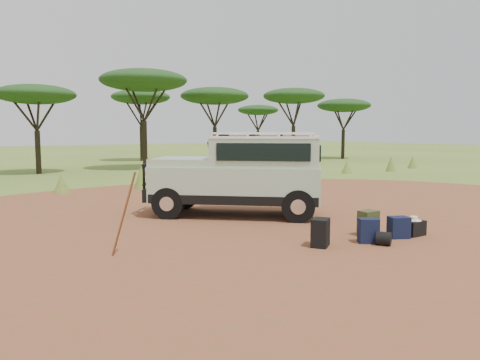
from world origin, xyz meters
TOP-DOWN VIEW (x-y plane):
  - ground at (0.00, 0.00)m, footprint 140.00×140.00m
  - dirt_clearing at (0.00, 0.00)m, footprint 23.00×23.00m
  - grass_fringe at (0.12, 8.67)m, footprint 36.60×1.60m
  - acacia_treeline at (0.75, 19.81)m, footprint 46.70×13.20m
  - safari_vehicle at (-0.03, 1.62)m, footprint 4.67×4.51m
  - walking_staff at (-4.25, -0.64)m, footprint 0.42×0.36m
  - backpack_black at (-0.75, -2.18)m, footprint 0.52×0.49m
  - backpack_navy at (0.30, -2.51)m, footprint 0.49×0.45m
  - backpack_olive at (0.81, -2.07)m, footprint 0.41×0.30m
  - duffel_navy at (1.21, -2.57)m, footprint 0.51×0.47m
  - hard_case at (1.68, -2.61)m, footprint 0.49×0.35m
  - stuff_sack at (0.40, -2.82)m, footprint 0.39×0.39m
  - safari_hat at (1.68, -2.61)m, footprint 0.33×0.33m

SIDE VIEW (x-z plane):
  - ground at x=0.00m, z-range 0.00..0.00m
  - dirt_clearing at x=0.00m, z-range 0.00..0.01m
  - stuff_sack at x=0.40m, z-range 0.00..0.28m
  - hard_case at x=1.68m, z-range 0.00..0.34m
  - duffel_navy at x=1.21m, z-range 0.00..0.47m
  - backpack_navy at x=0.30m, z-range 0.00..0.52m
  - backpack_olive at x=0.81m, z-range 0.00..0.57m
  - backpack_black at x=-0.75m, z-range 0.00..0.58m
  - safari_hat at x=1.68m, z-range 0.33..0.42m
  - grass_fringe at x=0.12m, z-range -0.05..0.85m
  - walking_staff at x=-4.25m, z-range 0.00..1.58m
  - safari_vehicle at x=-0.03m, z-range -0.04..2.25m
  - acacia_treeline at x=0.75m, z-range 1.74..8.00m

